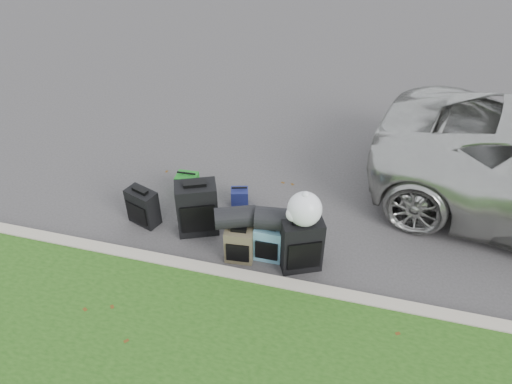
% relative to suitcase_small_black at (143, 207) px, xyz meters
% --- Properties ---
extents(ground, '(120.00, 120.00, 0.00)m').
position_rel_suitcase_small_black_xyz_m(ground, '(1.69, 0.22, -0.28)').
color(ground, '#383535').
rests_on(ground, ground).
extents(curb, '(120.00, 0.18, 0.15)m').
position_rel_suitcase_small_black_xyz_m(curb, '(1.69, -0.78, -0.21)').
color(curb, '#9E937F').
rests_on(curb, ground).
extents(suitcase_small_black, '(0.51, 0.38, 0.56)m').
position_rel_suitcase_small_black_xyz_m(suitcase_small_black, '(0.00, 0.00, 0.00)').
color(suitcase_small_black, black).
rests_on(suitcase_small_black, ground).
extents(suitcase_large_black_left, '(0.65, 0.53, 0.82)m').
position_rel_suitcase_small_black_xyz_m(suitcase_large_black_left, '(0.83, 0.03, 0.13)').
color(suitcase_large_black_left, black).
rests_on(suitcase_large_black_left, ground).
extents(suitcase_olive, '(0.39, 0.27, 0.51)m').
position_rel_suitcase_small_black_xyz_m(suitcase_olive, '(1.56, -0.38, -0.02)').
color(suitcase_olive, '#433C29').
rests_on(suitcase_olive, ground).
extents(suitcase_teal, '(0.37, 0.22, 0.53)m').
position_rel_suitcase_small_black_xyz_m(suitcase_teal, '(1.94, -0.26, -0.02)').
color(suitcase_teal, teal).
rests_on(suitcase_teal, ground).
extents(suitcase_large_black_right, '(0.61, 0.50, 0.79)m').
position_rel_suitcase_small_black_xyz_m(suitcase_large_black_right, '(2.38, -0.30, 0.11)').
color(suitcase_large_black_right, black).
rests_on(suitcase_large_black_right, ground).
extents(tote_green, '(0.34, 0.28, 0.37)m').
position_rel_suitcase_small_black_xyz_m(tote_green, '(0.39, 0.78, -0.10)').
color(tote_green, '#19711D').
rests_on(tote_green, ground).
extents(tote_navy, '(0.31, 0.27, 0.28)m').
position_rel_suitcase_small_black_xyz_m(tote_navy, '(1.25, 0.74, -0.14)').
color(tote_navy, navy).
rests_on(tote_navy, ground).
extents(duffel_left, '(0.60, 0.47, 0.29)m').
position_rel_suitcase_small_black_xyz_m(duffel_left, '(1.49, -0.29, 0.38)').
color(duffel_left, black).
rests_on(duffel_left, suitcase_olive).
extents(duffel_right, '(0.58, 0.37, 0.30)m').
position_rel_suitcase_small_black_xyz_m(duffel_right, '(2.02, -0.23, 0.40)').
color(duffel_right, black).
rests_on(duffel_right, suitcase_teal).
extents(trash_bag, '(0.43, 0.43, 0.43)m').
position_rel_suitcase_small_black_xyz_m(trash_bag, '(2.39, -0.31, 0.72)').
color(trash_bag, white).
rests_on(trash_bag, suitcase_large_black_right).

